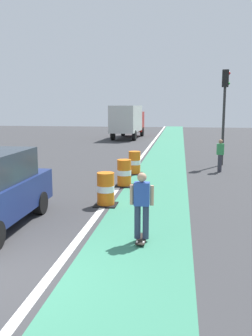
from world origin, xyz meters
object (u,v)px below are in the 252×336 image
Objects in this scene: traffic_barrel_back at (135,163)px; skateboarder_on_lane at (142,205)px; traffic_barrel_front at (106,189)px; traffic_light_corner at (225,100)px; traffic_barrel_mid at (124,173)px; delivery_truck_down_block at (128,120)px; pedestrian_crossing at (220,155)px.

skateboarder_on_lane is at bearing -81.81° from traffic_barrel_back.
traffic_light_corner is (4.66, 9.02, 2.97)m from traffic_barrel_front.
traffic_barrel_mid is 8.12m from traffic_light_corner.
traffic_light_corner is (3.16, 12.09, 2.59)m from skateboarder_on_lane.
traffic_barrel_mid is at bearing -82.25° from delivery_truck_down_block.
delivery_truck_down_block is (-3.06, 19.16, 1.31)m from traffic_barrel_back.
traffic_barrel_mid is at bearing 86.92° from traffic_barrel_front.
traffic_barrel_mid is at bearing -91.68° from traffic_barrel_back.
traffic_barrel_back is at bearing 88.32° from traffic_barrel_mid.
traffic_barrel_front is (-1.50, 3.07, -0.38)m from skateboarder_on_lane.
traffic_barrel_mid is at bearing 102.57° from skateboarder_on_lane.
skateboarder_on_lane reaches higher than traffic_barrel_front.
skateboarder_on_lane is at bearing -81.20° from delivery_truck_down_block.
traffic_barrel_front is 2.96m from traffic_barrel_mid.
traffic_barrel_back is (-1.26, 8.77, -0.38)m from skateboarder_on_lane.
traffic_barrel_front and traffic_barrel_back have the same top height.
traffic_barrel_front is at bearing -122.29° from pedestrian_crossing.
skateboarder_on_lane is 8.86m from traffic_barrel_back.
traffic_barrel_mid is at bearing -126.59° from traffic_light_corner.
traffic_light_corner reaches higher than traffic_barrel_back.
pedestrian_crossing is (2.82, 9.90, -0.05)m from skateboarder_on_lane.
traffic_barrel_front is 8.09m from pedestrian_crossing.
traffic_barrel_front is 0.14× the size of delivery_truck_down_block.
traffic_light_corner is at bearing 75.35° from skateboarder_on_lane.
skateboarder_on_lane is 1.55× the size of traffic_barrel_mid.
traffic_barrel_back is 0.21× the size of traffic_light_corner.
traffic_barrel_front is 10.58m from traffic_light_corner.
pedestrian_crossing is (7.14, -18.03, -0.98)m from delivery_truck_down_block.
delivery_truck_down_block is at bearing 115.28° from traffic_light_corner.
pedestrian_crossing is at bearing 15.52° from traffic_barrel_back.
skateboarder_on_lane reaches higher than pedestrian_crossing.
delivery_truck_down_block is at bearing 111.60° from pedestrian_crossing.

